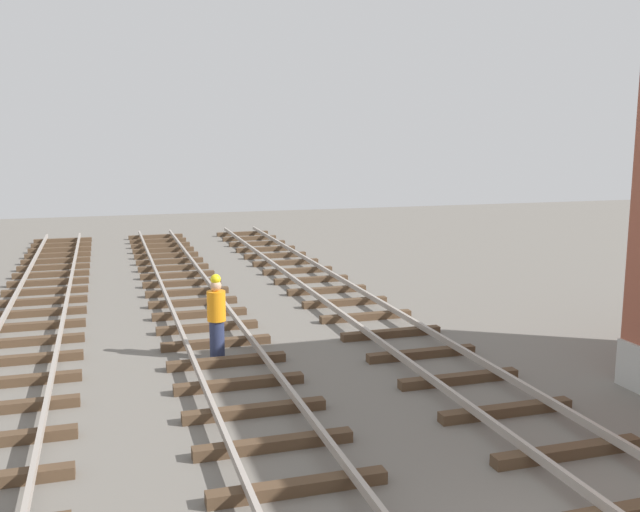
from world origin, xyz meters
name	(u,v)px	position (x,y,z in m)	size (l,w,h in m)	color
track_worker_foreground	(217,317)	(-2.78, 9.75, 0.93)	(0.40, 0.40, 1.87)	#262D4C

